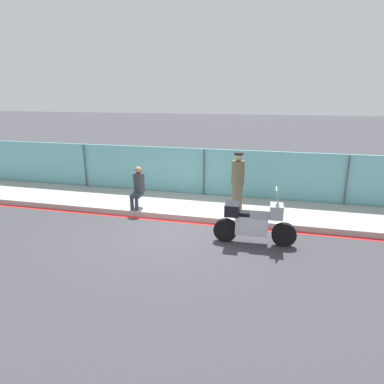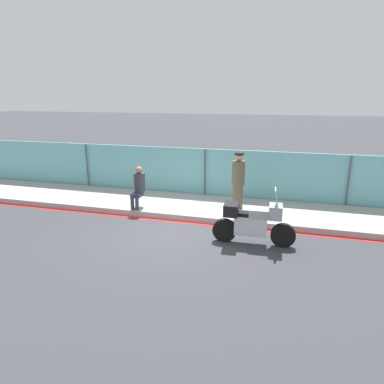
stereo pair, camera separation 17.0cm
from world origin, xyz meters
TOP-DOWN VIEW (x-y plane):
  - ground_plane at (0.00, 0.00)m, footprint 120.00×120.00m
  - sidewalk at (0.00, 2.02)m, footprint 35.78×2.41m
  - curb_paint_stripe at (0.00, 0.73)m, footprint 35.78×0.18m
  - storefront_fence at (0.00, 3.32)m, footprint 33.99×0.17m
  - motorcycle at (2.09, -0.28)m, footprint 2.11×0.55m
  - officer_standing at (1.38, 2.03)m, footprint 0.41×0.41m
  - person_seated_on_curb at (-1.74, 1.29)m, footprint 0.36×0.67m

SIDE VIEW (x-z plane):
  - ground_plane at x=0.00m, z-range 0.00..0.00m
  - curb_paint_stripe at x=0.00m, z-range 0.00..0.01m
  - sidewalk at x=0.00m, z-range 0.00..0.18m
  - motorcycle at x=2.09m, z-range -0.14..1.37m
  - person_seated_on_curb at x=-1.74m, z-range 0.25..1.58m
  - storefront_fence at x=0.00m, z-range 0.00..1.85m
  - officer_standing at x=1.38m, z-range 0.20..1.99m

